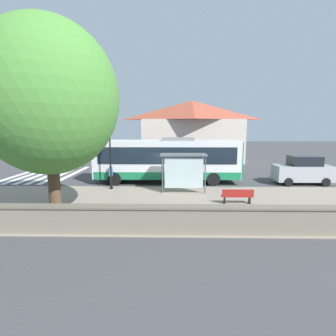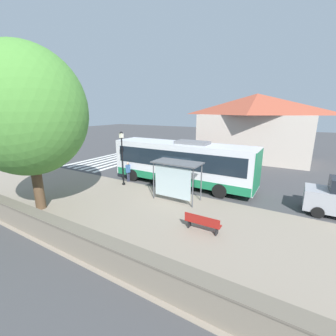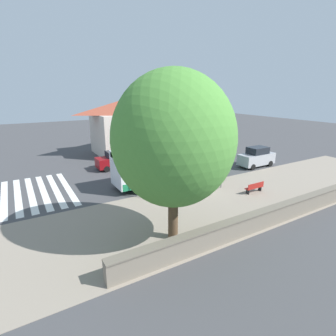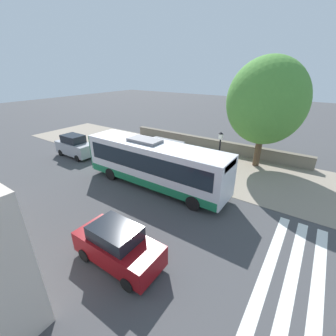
{
  "view_description": "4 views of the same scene",
  "coord_description": "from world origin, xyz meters",
  "px_view_note": "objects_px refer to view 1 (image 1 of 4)",
  "views": [
    {
      "loc": [
        -18.97,
        -0.28,
        4.44
      ],
      "look_at": [
        -0.25,
        0.07,
        1.45
      ],
      "focal_mm": 28.0,
      "sensor_mm": 36.0,
      "label": 1
    },
    {
      "loc": [
        -13.66,
        -7.61,
        5.8
      ],
      "look_at": [
        1.93,
        1.61,
        1.11
      ],
      "focal_mm": 24.0,
      "sensor_mm": 36.0,
      "label": 2
    },
    {
      "loc": [
        -18.06,
        12.47,
        8.14
      ],
      "look_at": [
        0.57,
        1.45,
        1.74
      ],
      "focal_mm": 28.0,
      "sensor_mm": 36.0,
      "label": 3
    },
    {
      "loc": [
        13.58,
        9.61,
        8.23
      ],
      "look_at": [
        1.71,
        1.42,
        1.81
      ],
      "focal_mm": 24.0,
      "sensor_mm": 36.0,
      "label": 4
    }
  ],
  "objects_px": {
    "bus": "(167,159)",
    "parked_car_behind_bus": "(303,171)",
    "parked_car_far_lane": "(139,160)",
    "street_lamp_near": "(110,154)",
    "bench": "(237,196)",
    "shade_tree": "(48,98)",
    "bus_shelter": "(184,161)",
    "pedestrian": "(111,174)"
  },
  "relations": [
    {
      "from": "bus_shelter",
      "to": "shade_tree",
      "type": "relative_size",
      "value": 0.34
    },
    {
      "from": "bus",
      "to": "street_lamp_near",
      "type": "distance_m",
      "value": 4.69
    },
    {
      "from": "bench",
      "to": "parked_car_behind_bus",
      "type": "relative_size",
      "value": 0.42
    },
    {
      "from": "street_lamp_near",
      "to": "parked_car_far_lane",
      "type": "xyz_separation_m",
      "value": [
        9.24,
        -0.79,
        -1.59
      ]
    },
    {
      "from": "pedestrian",
      "to": "street_lamp_near",
      "type": "height_order",
      "value": "street_lamp_near"
    },
    {
      "from": "bus",
      "to": "shade_tree",
      "type": "distance_m",
      "value": 10.63
    },
    {
      "from": "bus_shelter",
      "to": "street_lamp_near",
      "type": "height_order",
      "value": "street_lamp_near"
    },
    {
      "from": "pedestrian",
      "to": "bench",
      "type": "xyz_separation_m",
      "value": [
        -4.3,
        -8.33,
        -0.49
      ]
    },
    {
      "from": "bus",
      "to": "street_lamp_near",
      "type": "bearing_deg",
      "value": 121.59
    },
    {
      "from": "bus",
      "to": "parked_car_behind_bus",
      "type": "xyz_separation_m",
      "value": [
        -0.44,
        -10.5,
        -0.8
      ]
    },
    {
      "from": "bus",
      "to": "pedestrian",
      "type": "height_order",
      "value": "bus"
    },
    {
      "from": "bus_shelter",
      "to": "parked_car_far_lane",
      "type": "xyz_separation_m",
      "value": [
        9.91,
        4.32,
        -1.18
      ]
    },
    {
      "from": "bench",
      "to": "parked_car_far_lane",
      "type": "xyz_separation_m",
      "value": [
        12.71,
        7.32,
        0.46
      ]
    },
    {
      "from": "bus",
      "to": "street_lamp_near",
      "type": "relative_size",
      "value": 2.66
    },
    {
      "from": "parked_car_far_lane",
      "to": "street_lamp_near",
      "type": "bearing_deg",
      "value": 175.14
    },
    {
      "from": "bus_shelter",
      "to": "parked_car_far_lane",
      "type": "height_order",
      "value": "bus_shelter"
    },
    {
      "from": "parked_car_far_lane",
      "to": "bus_shelter",
      "type": "bearing_deg",
      "value": -156.43
    },
    {
      "from": "bench",
      "to": "shade_tree",
      "type": "height_order",
      "value": "shade_tree"
    },
    {
      "from": "bus",
      "to": "bench",
      "type": "distance_m",
      "value": 7.35
    },
    {
      "from": "bus_shelter",
      "to": "parked_car_far_lane",
      "type": "distance_m",
      "value": 10.88
    },
    {
      "from": "bench",
      "to": "street_lamp_near",
      "type": "relative_size",
      "value": 0.42
    },
    {
      "from": "street_lamp_near",
      "to": "parked_car_far_lane",
      "type": "distance_m",
      "value": 9.41
    },
    {
      "from": "bench",
      "to": "parked_car_behind_bus",
      "type": "distance_m",
      "value": 8.39
    },
    {
      "from": "street_lamp_near",
      "to": "shade_tree",
      "type": "bearing_deg",
      "value": 167.29
    },
    {
      "from": "bench",
      "to": "parked_car_far_lane",
      "type": "relative_size",
      "value": 0.43
    },
    {
      "from": "bench",
      "to": "street_lamp_near",
      "type": "distance_m",
      "value": 9.05
    },
    {
      "from": "street_lamp_near",
      "to": "shade_tree",
      "type": "height_order",
      "value": "shade_tree"
    },
    {
      "from": "parked_car_behind_bus",
      "to": "bench",
      "type": "bearing_deg",
      "value": 130.75
    },
    {
      "from": "bus",
      "to": "parked_car_far_lane",
      "type": "bearing_deg",
      "value": 24.97
    },
    {
      "from": "pedestrian",
      "to": "parked_car_far_lane",
      "type": "relative_size",
      "value": 0.4
    },
    {
      "from": "bus",
      "to": "pedestrian",
      "type": "distance_m",
      "value": 4.55
    },
    {
      "from": "bus_shelter",
      "to": "parked_car_behind_bus",
      "type": "xyz_separation_m",
      "value": [
        2.66,
        -9.34,
        -1.07
      ]
    },
    {
      "from": "pedestrian",
      "to": "street_lamp_near",
      "type": "bearing_deg",
      "value": -165.34
    },
    {
      "from": "bench",
      "to": "parked_car_far_lane",
      "type": "bearing_deg",
      "value": 29.96
    },
    {
      "from": "bus_shelter",
      "to": "pedestrian",
      "type": "relative_size",
      "value": 1.89
    },
    {
      "from": "pedestrian",
      "to": "street_lamp_near",
      "type": "relative_size",
      "value": 0.39
    },
    {
      "from": "pedestrian",
      "to": "shade_tree",
      "type": "relative_size",
      "value": 0.18
    },
    {
      "from": "shade_tree",
      "to": "bench",
      "type": "bearing_deg",
      "value": -75.38
    },
    {
      "from": "bus_shelter",
      "to": "street_lamp_near",
      "type": "relative_size",
      "value": 0.73
    },
    {
      "from": "street_lamp_near",
      "to": "shade_tree",
      "type": "xyz_separation_m",
      "value": [
        -5.93,
        1.34,
        3.19
      ]
    },
    {
      "from": "bus",
      "to": "parked_car_far_lane",
      "type": "relative_size",
      "value": 2.7
    },
    {
      "from": "street_lamp_near",
      "to": "bench",
      "type": "bearing_deg",
      "value": -113.16
    }
  ]
}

